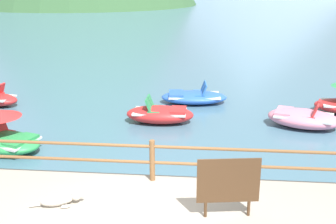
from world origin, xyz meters
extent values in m
plane|color=#477084|center=(0.00, 40.00, 0.00)|extent=(200.00, 200.00, 0.00)
cylinder|color=brown|center=(0.00, 1.55, 0.88)|extent=(0.12, 0.12, 0.95)
cylinder|color=brown|center=(0.00, 1.55, 1.21)|extent=(23.80, 0.07, 0.07)
cylinder|color=brown|center=(0.00, 1.55, 0.83)|extent=(23.80, 0.07, 0.07)
cube|color=silver|center=(1.60, 0.20, 1.15)|extent=(1.09, 0.20, 0.80)
cube|color=#4C331E|center=(1.60, 0.19, 1.15)|extent=(1.17, 0.20, 0.88)
cylinder|color=#4C331E|center=(1.19, 0.14, 0.57)|extent=(0.06, 0.06, 0.35)
cylinder|color=#4C331E|center=(2.01, 0.26, 0.57)|extent=(0.06, 0.06, 0.35)
ellipsoid|color=beige|center=(-1.75, 0.27, 0.52)|extent=(0.69, 0.47, 0.24)
sphere|color=beige|center=(-1.39, 0.41, 0.56)|extent=(0.20, 0.20, 0.20)
ellipsoid|color=beige|center=(-1.29, 0.45, 0.54)|extent=(0.14, 0.12, 0.08)
cylinder|color=beige|center=(-2.15, 0.16, 0.44)|extent=(0.22, 0.12, 0.04)
ellipsoid|color=beige|center=(-1.54, 0.18, 0.44)|extent=(0.21, 0.14, 0.07)
ellipsoid|color=beige|center=(-1.66, 0.48, 0.44)|extent=(0.21, 0.14, 0.07)
cube|color=red|center=(-6.80, 8.18, 0.62)|extent=(0.27, 0.43, 0.43)
ellipsoid|color=green|center=(-4.57, 3.79, 0.24)|extent=(2.63, 2.03, 0.49)
cube|color=silver|center=(-4.57, 3.79, 0.33)|extent=(2.07, 1.64, 0.06)
cube|color=red|center=(-4.65, 4.10, 0.40)|extent=(0.50, 0.50, 0.08)
cube|color=red|center=(-4.83, 4.16, 0.62)|extent=(0.32, 0.44, 0.43)
cube|color=green|center=(-3.97, 3.59, 0.39)|extent=(0.78, 1.08, 0.12)
ellipsoid|color=red|center=(-0.40, 6.60, 0.29)|extent=(2.30, 1.16, 0.58)
cube|color=silver|center=(-0.40, 6.60, 0.39)|extent=(1.79, 0.95, 0.06)
cube|color=#339956|center=(-0.58, 6.37, 0.46)|extent=(0.40, 0.40, 0.08)
cube|color=#339956|center=(-0.76, 6.37, 0.68)|extent=(0.21, 0.40, 0.43)
cube|color=#339956|center=(-0.58, 6.84, 0.46)|extent=(0.40, 0.40, 0.08)
cube|color=#339956|center=(-0.76, 6.84, 0.68)|extent=(0.21, 0.40, 0.43)
cube|color=red|center=(0.23, 6.60, 0.45)|extent=(0.51, 0.81, 0.12)
ellipsoid|color=blue|center=(0.68, 9.07, 0.23)|extent=(2.67, 1.53, 0.46)
cube|color=silver|center=(0.68, 9.07, 0.31)|extent=(2.09, 1.24, 0.06)
cube|color=blue|center=(0.85, 9.35, 0.38)|extent=(0.43, 0.43, 0.08)
cube|color=blue|center=(1.03, 9.36, 0.60)|extent=(0.24, 0.41, 0.43)
cube|color=blue|center=(0.89, 8.82, 0.38)|extent=(0.43, 0.43, 0.08)
cube|color=blue|center=(1.07, 8.83, 0.60)|extent=(0.24, 0.41, 0.43)
cube|color=blue|center=(-0.03, 9.01, 0.37)|extent=(0.64, 0.97, 0.12)
ellipsoid|color=pink|center=(4.38, 6.61, 0.29)|extent=(2.64, 2.03, 0.58)
cube|color=silver|center=(4.38, 6.61, 0.39)|extent=(2.08, 1.63, 0.06)
cube|color=red|center=(4.63, 6.82, 0.46)|extent=(0.50, 0.50, 0.08)
cube|color=red|center=(4.80, 6.76, 0.68)|extent=(0.32, 0.44, 0.43)
cube|color=red|center=(4.46, 6.29, 0.46)|extent=(0.50, 0.50, 0.08)
cube|color=red|center=(4.63, 6.24, 0.68)|extent=(0.32, 0.44, 0.43)
cube|color=pink|center=(3.77, 6.80, 0.45)|extent=(0.78, 1.08, 0.12)
camera|label=1|loc=(1.14, -6.84, 4.71)|focal=44.72mm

